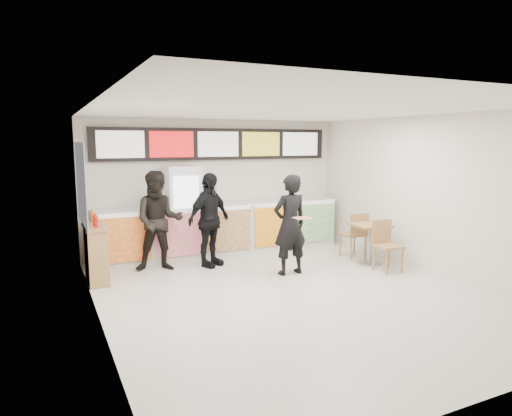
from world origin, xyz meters
TOP-DOWN VIEW (x-y plane):
  - floor at (0.00, 0.00)m, footprint 7.00×7.00m
  - ceiling at (0.00, 0.00)m, footprint 7.00×7.00m
  - wall_back at (0.00, 3.50)m, footprint 6.00×0.00m
  - wall_left at (-3.00, 0.00)m, footprint 0.00×7.00m
  - wall_right at (3.00, 0.00)m, footprint 0.00×7.00m
  - service_counter at (0.00, 3.09)m, footprint 5.56×0.77m
  - menu_board at (0.00, 3.41)m, footprint 5.50×0.14m
  - drinks_fridge at (-0.93, 3.11)m, footprint 0.70×0.67m
  - mirror_panel at (-2.99, 2.45)m, footprint 0.01×2.00m
  - customer_main at (0.56, 1.08)m, footprint 0.71×0.48m
  - customer_left at (-1.61, 2.40)m, footprint 1.10×0.95m
  - customer_mid at (-0.63, 2.27)m, footprint 1.20×0.93m
  - pizza_slice at (0.56, 0.63)m, footprint 0.36×0.36m
  - cafe_table at (2.40, 1.01)m, footprint 0.72×1.73m
  - condiment_ledge at (-2.82, 2.14)m, footprint 0.37×0.92m

SIDE VIEW (x-z plane):
  - floor at x=0.00m, z-range 0.00..0.00m
  - condiment_ledge at x=-2.82m, z-range -0.09..1.14m
  - service_counter at x=0.00m, z-range 0.00..1.14m
  - cafe_table at x=2.40m, z-range 0.08..1.08m
  - customer_mid at x=-0.63m, z-range 0.00..1.90m
  - customer_main at x=0.56m, z-range 0.00..1.91m
  - customer_left at x=-1.61m, z-range 0.00..1.95m
  - drinks_fridge at x=-0.93m, z-range 0.00..2.00m
  - pizza_slice at x=0.56m, z-range 1.15..1.17m
  - wall_back at x=0.00m, z-range -1.50..4.50m
  - wall_left at x=-3.00m, z-range -2.00..5.00m
  - wall_right at x=3.00m, z-range -2.00..5.00m
  - mirror_panel at x=-2.99m, z-range 1.00..2.50m
  - menu_board at x=0.00m, z-range 2.10..2.80m
  - ceiling at x=0.00m, z-range 3.00..3.00m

